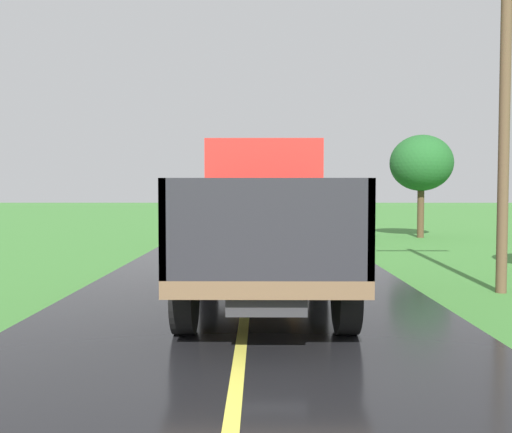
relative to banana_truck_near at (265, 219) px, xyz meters
name	(u,v)px	position (x,y,z in m)	size (l,w,h in m)	color
banana_truck_near	(265,219)	(0.00, 0.00, 0.00)	(2.38, 5.82, 2.80)	#2D2D30
banana_truck_far	(266,203)	(0.17, 12.87, 0.00)	(2.38, 5.81, 2.80)	#2D2D30
utility_pole_roadside	(505,111)	(4.53, 1.01, 1.99)	(2.36, 0.20, 6.27)	brown
roadside_tree_mid_right	(421,163)	(6.69, 13.72, 1.66)	(2.61, 2.61, 4.32)	#4C3823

